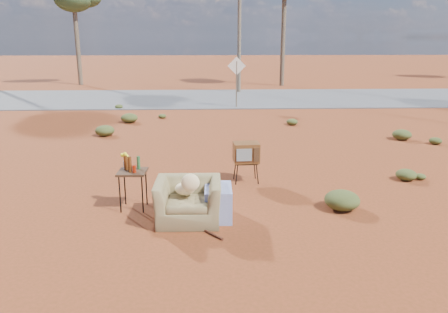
{
  "coord_description": "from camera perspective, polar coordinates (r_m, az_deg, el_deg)",
  "views": [
    {
      "loc": [
        0.21,
        -7.02,
        2.99
      ],
      "look_at": [
        0.52,
        0.96,
        0.8
      ],
      "focal_mm": 35.0,
      "sensor_mm": 36.0,
      "label": 1
    }
  ],
  "objects": [
    {
      "name": "ground",
      "position": [
        7.63,
        -3.69,
        -7.76
      ],
      "size": [
        140.0,
        140.0,
        0.0
      ],
      "primitive_type": "plane",
      "color": "maroon",
      "rests_on": "ground"
    },
    {
      "name": "highway",
      "position": [
        22.22,
        -2.79,
        7.62
      ],
      "size": [
        140.0,
        7.0,
        0.04
      ],
      "primitive_type": "cube",
      "color": "#565659",
      "rests_on": "ground"
    },
    {
      "name": "armchair",
      "position": [
        7.32,
        -3.96,
        -5.07
      ],
      "size": [
        1.28,
        0.81,
        0.95
      ],
      "rotation": [
        0.0,
        0.0,
        -0.01
      ],
      "color": "olive",
      "rests_on": "ground"
    },
    {
      "name": "tv_unit",
      "position": [
        9.19,
        2.92,
        0.46
      ],
      "size": [
        0.55,
        0.46,
        0.85
      ],
      "rotation": [
        0.0,
        0.0,
        0.06
      ],
      "color": "black",
      "rests_on": "ground"
    },
    {
      "name": "side_table",
      "position": [
        7.9,
        -12.09,
        -1.61
      ],
      "size": [
        0.51,
        0.51,
        1.0
      ],
      "rotation": [
        0.0,
        0.0,
        -0.04
      ],
      "color": "#3D2816",
      "rests_on": "ground"
    },
    {
      "name": "rusty_bar",
      "position": [
        7.29,
        -4.21,
        -8.74
      ],
      "size": [
        1.0,
        1.23,
        0.04
      ],
      "primitive_type": "cylinder",
      "rotation": [
        0.0,
        1.57,
        -0.9
      ],
      "color": "#522315",
      "rests_on": "ground"
    },
    {
      "name": "road_sign",
      "position": [
        19.12,
        1.66,
        10.85
      ],
      "size": [
        0.78,
        0.06,
        2.19
      ],
      "color": "brown",
      "rests_on": "ground"
    },
    {
      "name": "utility_pole_center",
      "position": [
        24.61,
        2.03,
        18.0
      ],
      "size": [
        1.4,
        0.2,
        8.0
      ],
      "color": "brown",
      "rests_on": "ground"
    },
    {
      "name": "scrub_patch",
      "position": [
        11.82,
        -7.2,
        1.25
      ],
      "size": [
        17.49,
        8.07,
        0.33
      ],
      "color": "#414A20",
      "rests_on": "ground"
    }
  ]
}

